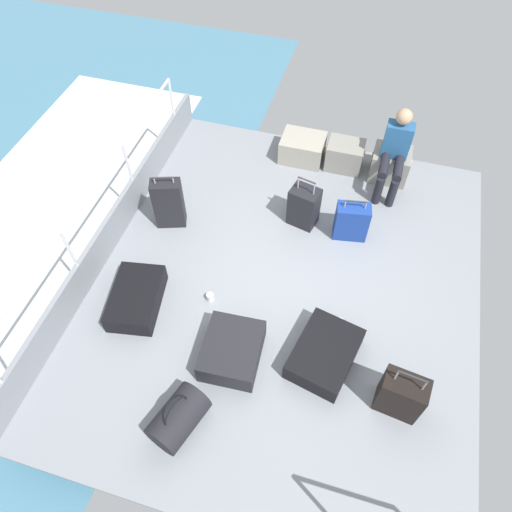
{
  "coord_description": "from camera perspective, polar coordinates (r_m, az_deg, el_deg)",
  "views": [
    {
      "loc": [
        0.55,
        -3.07,
        4.61
      ],
      "look_at": [
        -0.38,
        0.11,
        0.25
      ],
      "focal_mm": 33.32,
      "sensor_mm": 36.0,
      "label": 1
    }
  ],
  "objects": [
    {
      "name": "gunwale_port",
      "position": [
        6.0,
        -17.0,
        2.87
      ],
      "size": [
        0.06,
        5.2,
        0.45
      ],
      "primitive_type": "cube",
      "color": "gray",
      "rests_on": "ground_plane"
    },
    {
      "name": "railing_port",
      "position": [
        5.61,
        -18.33,
        6.52
      ],
      "size": [
        0.04,
        4.2,
        1.02
      ],
      "color": "silver",
      "rests_on": "ground_plane"
    },
    {
      "name": "suitcase_0",
      "position": [
        4.98,
        -2.89,
        -11.28
      ],
      "size": [
        0.62,
        0.72,
        0.27
      ],
      "color": "black",
      "rests_on": "ground_plane"
    },
    {
      "name": "passenger_seated",
      "position": [
        6.46,
        16.36,
        12.02
      ],
      "size": [
        0.34,
        0.66,
        1.12
      ],
      "color": "#26598C",
      "rests_on": "ground_plane"
    },
    {
      "name": "suitcase_3",
      "position": [
        4.84,
        17.0,
        -15.67
      ],
      "size": [
        0.44,
        0.31,
        0.71
      ],
      "color": "black",
      "rests_on": "ground_plane"
    },
    {
      "name": "suitcase_1",
      "position": [
        5.92,
        11.39,
        4.09
      ],
      "size": [
        0.43,
        0.28,
        0.61
      ],
      "color": "navy",
      "rests_on": "ground_plane"
    },
    {
      "name": "cargo_crate_2",
      "position": [
        6.85,
        15.79,
        10.57
      ],
      "size": [
        0.53,
        0.44,
        0.42
      ],
      "color": "gray",
      "rests_on": "ground_plane"
    },
    {
      "name": "sea_wake",
      "position": [
        7.15,
        -25.94,
        2.23
      ],
      "size": [
        12.0,
        12.0,
        0.01
      ],
      "color": "teal",
      "rests_on": "ground_plane"
    },
    {
      "name": "paper_cup",
      "position": [
        5.41,
        -5.52,
        -4.94
      ],
      "size": [
        0.08,
        0.08,
        0.1
      ],
      "primitive_type": "cylinder",
      "color": "white",
      "rests_on": "ground_plane"
    },
    {
      "name": "suitcase_2",
      "position": [
        5.97,
        -10.45,
        6.24
      ],
      "size": [
        0.41,
        0.31,
        0.79
      ],
      "color": "black",
      "rests_on": "ground_plane"
    },
    {
      "name": "suitcase_4",
      "position": [
        5.46,
        -14.17,
        -4.92
      ],
      "size": [
        0.64,
        0.87,
        0.24
      ],
      "color": "black",
      "rests_on": "ground_plane"
    },
    {
      "name": "duffel_bag",
      "position": [
        4.72,
        -9.29,
        -18.62
      ],
      "size": [
        0.51,
        0.64,
        0.52
      ],
      "color": "black",
      "rests_on": "ground_plane"
    },
    {
      "name": "ground_plane",
      "position": [
        5.59,
        3.4,
        -3.48
      ],
      "size": [
        4.4,
        5.2,
        0.06
      ],
      "primitive_type": "cube",
      "color": "gray"
    },
    {
      "name": "suitcase_6",
      "position": [
        5.97,
        5.76,
        5.92
      ],
      "size": [
        0.4,
        0.33,
        0.73
      ],
      "color": "black",
      "rests_on": "ground_plane"
    },
    {
      "name": "cargo_crate_0",
      "position": [
        6.93,
        5.6,
        12.77
      ],
      "size": [
        0.63,
        0.48,
        0.35
      ],
      "color": "#9E9989",
      "rests_on": "ground_plane"
    },
    {
      "name": "cargo_crate_1",
      "position": [
        6.87,
        10.6,
        11.8
      ],
      "size": [
        0.53,
        0.39,
        0.39
      ],
      "color": "gray",
      "rests_on": "ground_plane"
    },
    {
      "name": "suitcase_5",
      "position": [
        5.03,
        8.24,
        -11.52
      ],
      "size": [
        0.73,
        0.9,
        0.24
      ],
      "color": "black",
      "rests_on": "ground_plane"
    }
  ]
}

